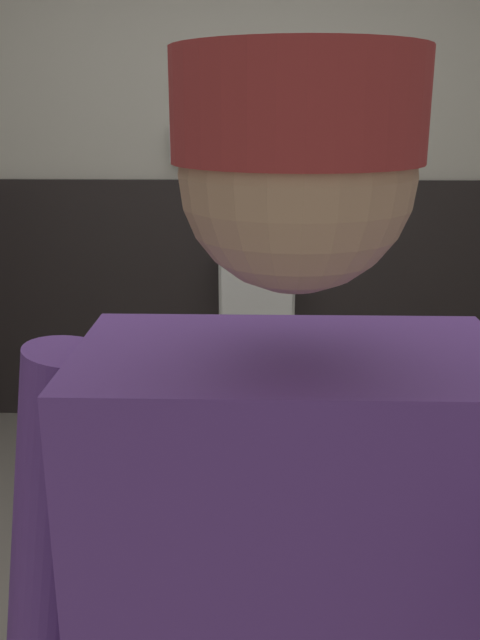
{
  "coord_description": "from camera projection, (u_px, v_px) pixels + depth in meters",
  "views": [
    {
      "loc": [
        0.1,
        -1.71,
        1.63
      ],
      "look_at": [
        0.07,
        -0.48,
        1.25
      ],
      "focal_mm": 38.43,
      "sensor_mm": 36.0,
      "label": 1
    }
  ],
  "objects": [
    {
      "name": "wall_back",
      "position": [
        239.0,
        162.0,
        3.49
      ],
      "size": [
        4.9,
        0.12,
        2.74
      ],
      "primitive_type": "cube",
      "color": "beige",
      "rests_on": "ground_plane"
    },
    {
      "name": "wainscot_band_back",
      "position": [
        239.0,
        303.0,
        3.63
      ],
      "size": [
        4.3,
        0.03,
        1.29
      ],
      "primitive_type": "cube",
      "color": "black",
      "rests_on": "ground_plane"
    },
    {
      "name": "urinal_solo",
      "position": [
        257.0,
        286.0,
        3.46
      ],
      "size": [
        0.4,
        0.34,
        1.24
      ],
      "color": "white",
      "rests_on": "ground_plane"
    },
    {
      "name": "soap_dispenser",
      "position": [
        181.0,
        143.0,
        3.38
      ],
      "size": [
        0.1,
        0.07,
        0.18
      ],
      "primitive_type": "cube",
      "color": "silver"
    }
  ]
}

